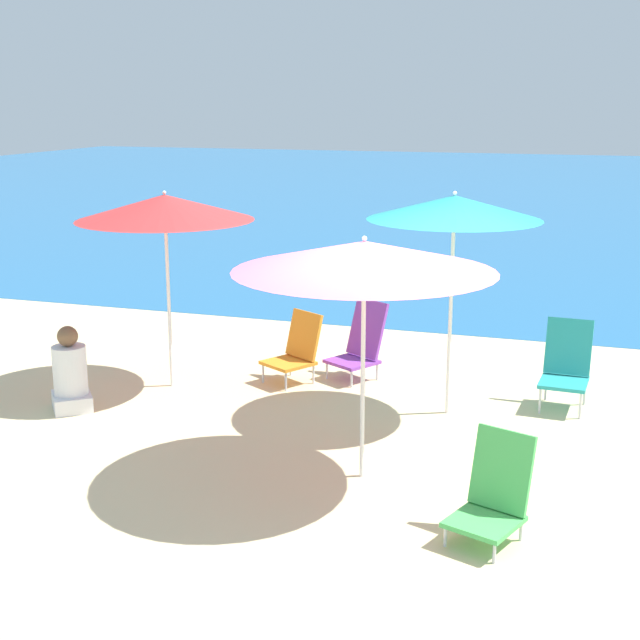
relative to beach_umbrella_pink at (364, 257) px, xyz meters
The scene contains 10 objects.
ground_plane 1.87m from the beach_umbrella_pink, 22.91° to the left, with size 60.00×60.00×0.00m, color beige.
sea_water 24.79m from the beach_umbrella_pink, 89.15° to the left, with size 60.00×40.00×0.01m.
beach_umbrella_pink is the anchor object (origin of this frame).
beach_umbrella_teal 1.78m from the beach_umbrella_pink, 76.99° to the left, with size 1.65×1.65×2.18m.
beach_umbrella_red 3.07m from the beach_umbrella_pink, 147.30° to the left, with size 1.85×1.85×2.10m.
beach_chair_teal 3.09m from the beach_umbrella_pink, 57.36° to the left, with size 0.49×0.63×0.86m.
beach_chair_orange 2.99m from the beach_umbrella_pink, 121.29° to the left, with size 0.67×0.70×0.76m.
beach_chair_green 2.03m from the beach_umbrella_pink, 32.00° to the right, with size 0.60×0.67×0.76m.
beach_chair_purple 3.04m from the beach_umbrella_pink, 105.70° to the left, with size 0.69×0.72×0.85m.
person_seated_near 3.58m from the beach_umbrella_pink, 168.06° to the left, with size 0.55×0.56×0.86m.
Camera 1 is at (1.40, -6.73, 3.02)m, focal length 50.00 mm.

